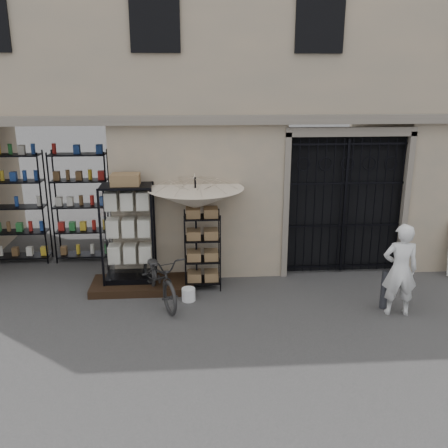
{
  "coord_description": "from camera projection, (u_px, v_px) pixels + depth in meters",
  "views": [
    {
      "loc": [
        -1.44,
        -7.65,
        4.06
      ],
      "look_at": [
        -0.8,
        1.4,
        1.35
      ],
      "focal_mm": 40.0,
      "sensor_mm": 36.0,
      "label": 1
    }
  ],
  "objects": [
    {
      "name": "ground",
      "position": [
        276.0,
        321.0,
        8.57
      ],
      "size": [
        80.0,
        80.0,
        0.0
      ],
      "primitive_type": "plane",
      "color": "black",
      "rests_on": "ground"
    },
    {
      "name": "shop_recess",
      "position": [
        45.0,
        202.0,
        10.52
      ],
      "size": [
        3.0,
        1.7,
        3.0
      ],
      "primitive_type": "cube",
      "color": "black",
      "rests_on": "ground"
    },
    {
      "name": "shopkeeper",
      "position": [
        395.0,
        313.0,
        8.86
      ],
      "size": [
        0.81,
        1.73,
        0.4
      ],
      "primitive_type": "imported",
      "rotation": [
        0.0,
        0.0,
        3.01
      ],
      "color": "silver",
      "rests_on": "ground"
    },
    {
      "name": "white_bucket",
      "position": [
        189.0,
        294.0,
        9.34
      ],
      "size": [
        0.32,
        0.32,
        0.24
      ],
      "primitive_type": "cylinder",
      "rotation": [
        0.0,
        0.0,
        -0.3
      ],
      "color": "white",
      "rests_on": "ground"
    },
    {
      "name": "step_platform",
      "position": [
        143.0,
        285.0,
        9.87
      ],
      "size": [
        2.0,
        0.9,
        0.15
      ],
      "primitive_type": "cube",
      "color": "black",
      "rests_on": "ground"
    },
    {
      "name": "market_umbrella",
      "position": [
        195.0,
        193.0,
        9.51
      ],
      "size": [
        1.96,
        1.99,
        2.65
      ],
      "rotation": [
        0.0,
        0.0,
        0.23
      ],
      "color": "black",
      "rests_on": "ground"
    },
    {
      "name": "iron_gate",
      "position": [
        342.0,
        203.0,
        10.44
      ],
      "size": [
        2.5,
        0.21,
        3.0
      ],
      "color": "black",
      "rests_on": "ground"
    },
    {
      "name": "main_building",
      "position": [
        252.0,
        55.0,
        11.11
      ],
      "size": [
        14.0,
        4.0,
        9.0
      ],
      "primitive_type": "cube",
      "color": "tan",
      "rests_on": "ground"
    },
    {
      "name": "bicycle",
      "position": [
        160.0,
        300.0,
        9.37
      ],
      "size": [
        0.95,
        1.14,
        1.85
      ],
      "primitive_type": "imported",
      "rotation": [
        0.0,
        0.0,
        0.37
      ],
      "color": "black",
      "rests_on": "ground"
    },
    {
      "name": "shop_shelving",
      "position": [
        50.0,
        207.0,
        11.06
      ],
      "size": [
        2.7,
        0.5,
        2.5
      ],
      "primitive_type": "cube",
      "color": "black",
      "rests_on": "ground"
    },
    {
      "name": "display_cabinet",
      "position": [
        129.0,
        238.0,
        9.71
      ],
      "size": [
        1.04,
        0.73,
        2.08
      ],
      "rotation": [
        0.0,
        0.0,
        -0.15
      ],
      "color": "black",
      "rests_on": "step_platform"
    },
    {
      "name": "steel_bollard",
      "position": [
        384.0,
        289.0,
        8.97
      ],
      "size": [
        0.13,
        0.13,
        0.72
      ],
      "primitive_type": "cylinder",
      "rotation": [
        0.0,
        0.0,
        -0.02
      ],
      "color": "#474A53",
      "rests_on": "ground"
    },
    {
      "name": "wire_rack",
      "position": [
        202.0,
        251.0,
        9.76
      ],
      "size": [
        0.77,
        0.62,
        1.54
      ],
      "rotation": [
        0.0,
        0.0,
        -0.22
      ],
      "color": "black",
      "rests_on": "ground"
    }
  ]
}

